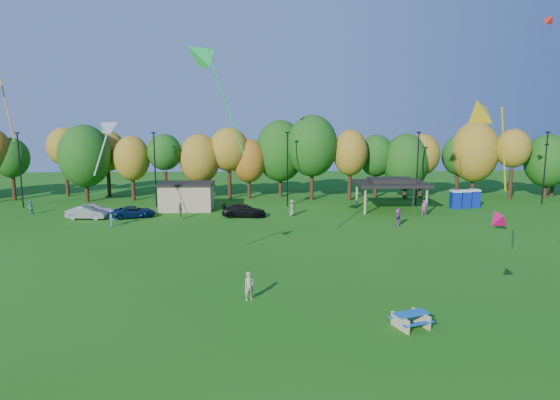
{
  "coord_description": "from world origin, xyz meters",
  "views": [
    {
      "loc": [
        -1.07,
        -20.39,
        10.85
      ],
      "look_at": [
        -0.13,
        6.0,
        6.45
      ],
      "focal_mm": 32.0,
      "sensor_mm": 36.0,
      "label": 1
    }
  ],
  "objects_px": {
    "picnic_table": "(411,319)",
    "kite_flyer": "(249,286)",
    "porta_potties": "(465,199)",
    "car_b": "(87,213)",
    "car_d": "(244,211)",
    "car_a": "(93,209)",
    "car_c": "(134,212)"
  },
  "relations": [
    {
      "from": "car_d",
      "to": "car_a",
      "type": "bearing_deg",
      "value": 89.31
    },
    {
      "from": "porta_potties",
      "to": "car_d",
      "type": "bearing_deg",
      "value": -170.16
    },
    {
      "from": "car_c",
      "to": "car_d",
      "type": "distance_m",
      "value": 11.95
    },
    {
      "from": "picnic_table",
      "to": "car_d",
      "type": "xyz_separation_m",
      "value": [
        -9.73,
        29.56,
        0.24
      ]
    },
    {
      "from": "picnic_table",
      "to": "car_a",
      "type": "bearing_deg",
      "value": 110.11
    },
    {
      "from": "car_c",
      "to": "car_b",
      "type": "bearing_deg",
      "value": 79.82
    },
    {
      "from": "porta_potties",
      "to": "car_a",
      "type": "bearing_deg",
      "value": -175.77
    },
    {
      "from": "kite_flyer",
      "to": "car_c",
      "type": "xyz_separation_m",
      "value": [
        -13.17,
        25.41,
        -0.24
      ]
    },
    {
      "from": "car_b",
      "to": "picnic_table",
      "type": "bearing_deg",
      "value": -134.76
    },
    {
      "from": "car_b",
      "to": "car_c",
      "type": "distance_m",
      "value": 4.95
    },
    {
      "from": "kite_flyer",
      "to": "car_d",
      "type": "height_order",
      "value": "kite_flyer"
    },
    {
      "from": "kite_flyer",
      "to": "car_a",
      "type": "bearing_deg",
      "value": 95.43
    },
    {
      "from": "car_a",
      "to": "car_b",
      "type": "distance_m",
      "value": 1.97
    },
    {
      "from": "picnic_table",
      "to": "kite_flyer",
      "type": "relative_size",
      "value": 1.29
    },
    {
      "from": "car_a",
      "to": "car_d",
      "type": "distance_m",
      "value": 16.86
    },
    {
      "from": "car_c",
      "to": "porta_potties",
      "type": "bearing_deg",
      "value": -101.3
    },
    {
      "from": "car_b",
      "to": "car_d",
      "type": "height_order",
      "value": "car_d"
    },
    {
      "from": "car_b",
      "to": "car_d",
      "type": "xyz_separation_m",
      "value": [
        16.85,
        0.58,
        0.01
      ]
    },
    {
      "from": "kite_flyer",
      "to": "car_b",
      "type": "bearing_deg",
      "value": 97.58
    },
    {
      "from": "porta_potties",
      "to": "car_b",
      "type": "bearing_deg",
      "value": -173.19
    },
    {
      "from": "picnic_table",
      "to": "car_c",
      "type": "height_order",
      "value": "car_c"
    },
    {
      "from": "picnic_table",
      "to": "porta_potties",
      "type": "bearing_deg",
      "value": 43.37
    },
    {
      "from": "car_c",
      "to": "kite_flyer",
      "type": "bearing_deg",
      "value": -170.58
    },
    {
      "from": "picnic_table",
      "to": "kite_flyer",
      "type": "height_order",
      "value": "kite_flyer"
    },
    {
      "from": "car_a",
      "to": "car_c",
      "type": "relative_size",
      "value": 0.9
    },
    {
      "from": "porta_potties",
      "to": "car_d",
      "type": "xyz_separation_m",
      "value": [
        -26.49,
        -4.59,
        -0.4
      ]
    },
    {
      "from": "car_a",
      "to": "car_c",
      "type": "xyz_separation_m",
      "value": [
        4.85,
        -1.3,
        -0.07
      ]
    },
    {
      "from": "picnic_table",
      "to": "kite_flyer",
      "type": "distance_m",
      "value": 9.53
    },
    {
      "from": "kite_flyer",
      "to": "car_a",
      "type": "distance_m",
      "value": 32.22
    },
    {
      "from": "car_a",
      "to": "car_d",
      "type": "xyz_separation_m",
      "value": [
        16.8,
        -1.39,
        0.0
      ]
    },
    {
      "from": "car_c",
      "to": "car_d",
      "type": "xyz_separation_m",
      "value": [
        11.95,
        -0.09,
        0.07
      ]
    },
    {
      "from": "porta_potties",
      "to": "kite_flyer",
      "type": "height_order",
      "value": "porta_potties"
    }
  ]
}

